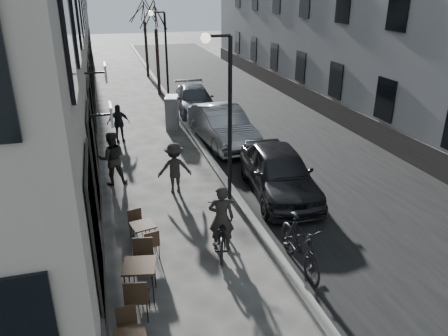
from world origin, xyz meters
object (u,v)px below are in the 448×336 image
utility_cabinet (172,112)px  car_near (279,172)px  tree_near (155,15)px  pedestrian_mid (175,168)px  car_far (195,100)px  bicycle (221,230)px  pedestrian_near (112,158)px  car_mid (222,126)px  bistro_set_b (140,278)px  streetlamp_near (224,102)px  streetlamp_far (163,49)px  tree_far (144,10)px  moped (300,245)px  bistro_set_c (144,234)px  pedestrian_far (118,123)px

utility_cabinet → car_near: (2.09, -7.99, 0.02)m
tree_near → pedestrian_mid: bearing=-96.0°
car_far → bicycle: bearing=-95.5°
pedestrian_near → car_mid: 5.52m
bistro_set_b → streetlamp_near: bearing=64.6°
utility_cabinet → streetlamp_far: bearing=100.0°
tree_far → moped: 25.33m
tree_far → car_mid: size_ratio=1.18×
pedestrian_near → pedestrian_mid: size_ratio=1.09×
bistro_set_c → car_far: bearing=59.0°
streetlamp_near → bistro_set_c: size_ratio=3.59×
car_mid → car_near: bearing=-90.5°
streetlamp_far → car_far: streetlamp_far is taller
utility_cabinet → car_far: size_ratio=0.33×
tree_far → car_mid: bearing=-85.4°
pedestrian_mid → car_far: (2.70, 9.43, -0.17)m
bistro_set_c → bicycle: bearing=-29.5°
streetlamp_near → tree_near: tree_near is taller
utility_cabinet → pedestrian_mid: size_ratio=0.90×
bistro_set_c → bicycle: bicycle is taller
tree_near → tree_far: same height
tree_far → car_far: (1.23, -10.63, -3.99)m
bistro_set_c → car_near: car_near is taller
bistro_set_c → car_mid: bearing=47.5°
pedestrian_near → car_far: pedestrian_near is taller
streetlamp_far → tree_near: tree_near is taller
bicycle → car_far: bearing=-83.3°
pedestrian_near → bistro_set_c: bearing=95.9°
streetlamp_far → car_far: bearing=-51.3°
pedestrian_far → utility_cabinet: bearing=19.0°
tree_near → car_mid: tree_near is taller
bicycle → pedestrian_far: bearing=-61.8°
bistro_set_c → car_far: (4.06, 12.49, 0.26)m
bistro_set_b → pedestrian_near: pedestrian_near is taller
pedestrian_mid → car_mid: (2.75, 4.18, -0.05)m
tree_near → tree_far: 6.00m
car_far → pedestrian_mid: bearing=-102.2°
bistro_set_b → car_near: (4.80, 3.94, 0.28)m
bistro_set_c → utility_cabinet: (2.44, 10.00, 0.35)m
pedestrian_near → tree_far: bearing=-101.5°
pedestrian_far → car_far: 5.60m
bistro_set_b → moped: (3.73, 0.06, 0.14)m
streetlamp_near → pedestrian_far: bearing=113.3°
pedestrian_mid → car_near: pedestrian_mid is taller
car_near → car_far: (-0.48, 10.49, -0.11)m
car_far → car_mid: bearing=-85.6°
car_near → car_far: size_ratio=0.99×
tree_near → car_mid: size_ratio=1.18×
bistro_set_c → moped: bearing=-41.5°
streetlamp_near → bistro_set_c: 4.43m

